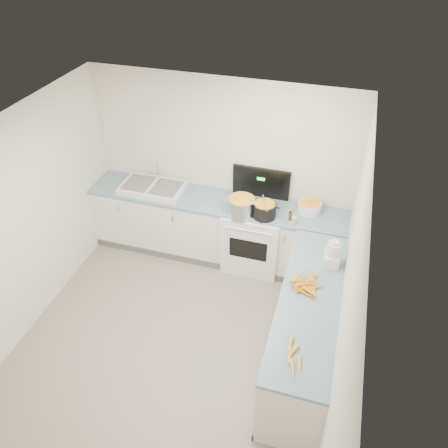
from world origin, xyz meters
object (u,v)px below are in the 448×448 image
(sink, at_px, (153,187))
(steel_pot, at_px, (241,207))
(black_pot, at_px, (264,211))
(mixing_bowl, at_px, (310,207))
(food_processor, at_px, (332,254))
(extract_bottle, at_px, (290,216))
(spice_jar, at_px, (294,221))
(stove, at_px, (254,236))

(sink, bearing_deg, steel_pot, -8.51)
(black_pot, distance_m, mixing_bowl, 0.59)
(food_processor, bearing_deg, extract_bottle, 130.26)
(sink, distance_m, spice_jar, 1.99)
(steel_pot, xyz_separation_m, black_pot, (0.29, 0.03, -0.02))
(mixing_bowl, distance_m, food_processor, 1.00)
(extract_bottle, distance_m, food_processor, 0.89)
(stove, xyz_separation_m, mixing_bowl, (0.68, 0.12, 0.53))
(spice_jar, bearing_deg, stove, 158.64)
(black_pot, relative_size, food_processor, 0.91)
(black_pot, xyz_separation_m, extract_bottle, (0.32, 0.02, -0.03))
(sink, relative_size, steel_pot, 2.52)
(stove, distance_m, food_processor, 1.45)
(black_pot, relative_size, mixing_bowl, 1.00)
(spice_jar, bearing_deg, food_processor, -49.56)
(sink, xyz_separation_m, steel_pot, (1.31, -0.20, 0.07))
(spice_jar, distance_m, food_processor, 0.79)
(mixing_bowl, bearing_deg, food_processor, -68.51)
(spice_jar, bearing_deg, black_pot, 171.16)
(extract_bottle, relative_size, spice_jar, 1.20)
(black_pot, distance_m, spice_jar, 0.39)
(mixing_bowl, bearing_deg, spice_jar, -113.72)
(sink, distance_m, steel_pot, 1.32)
(steel_pot, relative_size, extract_bottle, 3.17)
(steel_pot, relative_size, mixing_bowl, 1.16)
(stove, relative_size, extract_bottle, 12.62)
(black_pot, height_order, food_processor, food_processor)
(mixing_bowl, relative_size, extract_bottle, 2.74)
(sink, relative_size, extract_bottle, 7.98)
(sink, xyz_separation_m, black_pot, (1.60, -0.16, 0.05))
(black_pot, distance_m, food_processor, 1.11)
(food_processor, bearing_deg, stove, 142.27)
(stove, bearing_deg, extract_bottle, -15.64)
(sink, xyz_separation_m, food_processor, (2.49, -0.82, 0.10))
(sink, bearing_deg, black_pot, -5.86)
(stove, relative_size, sink, 1.58)
(sink, height_order, spice_jar, sink)
(stove, xyz_separation_m, food_processor, (1.04, -0.81, 0.61))
(steel_pot, bearing_deg, mixing_bowl, 20.14)
(extract_bottle, relative_size, food_processor, 0.33)
(spice_jar, bearing_deg, mixing_bowl, 66.28)
(stove, relative_size, steel_pot, 3.98)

